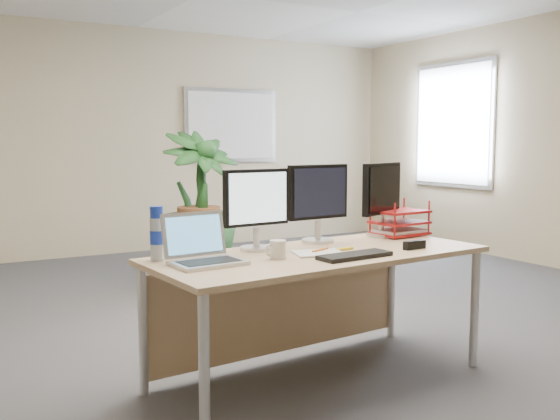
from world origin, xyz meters
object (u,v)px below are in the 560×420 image
desk (308,276)px  monitor_right (318,198)px  monitor_left (256,204)px  laptop (202,251)px  floor_plant (199,206)px

desk → monitor_right: size_ratio=4.14×
monitor_left → monitor_right: size_ratio=0.97×
desk → laptop: (-0.67, -0.06, 0.22)m
desk → monitor_right: (0.19, 0.19, 0.43)m
floor_plant → laptop: size_ratio=4.04×
monitor_left → laptop: bearing=-154.4°
laptop → floor_plant: bearing=68.0°
monitor_left → monitor_right: (0.45, 0.05, 0.01)m
floor_plant → monitor_left: bearing=-104.3°
laptop → monitor_left: bearing=25.6°
monitor_right → monitor_left: bearing=-173.3°
floor_plant → monitor_left: 2.31m
floor_plant → desk: bearing=-97.5°
monitor_left → laptop: (-0.41, -0.20, -0.20)m
monitor_left → desk: bearing=-27.9°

